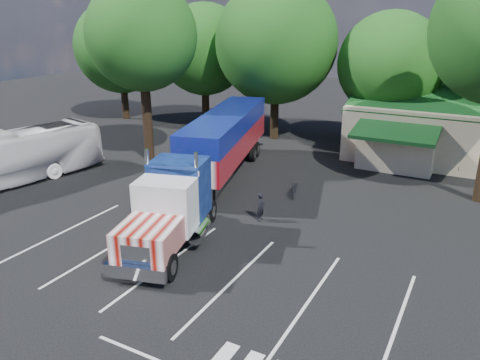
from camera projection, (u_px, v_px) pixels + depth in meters
The scene contains 10 objects.
ground at pixel (234, 215), 25.16m from camera, with size 120.00×120.00×0.00m, color black.
tree_row_a at pixel (121, 47), 46.33m from camera, with size 9.00×9.00×11.68m.
tree_row_b at pixel (204, 50), 43.39m from camera, with size 8.40×8.40×11.35m.
tree_row_c at pixel (276, 43), 38.18m from camera, with size 10.00×10.00×13.05m.
tree_row_d at pixel (390, 65), 35.71m from camera, with size 8.00×8.00×10.60m.
tree_near_left at pixel (142, 36), 31.91m from camera, with size 7.60×7.60×12.65m.
semi_truck at pixel (215, 150), 28.06m from camera, with size 8.03×20.95×4.40m.
woman at pixel (261, 207), 24.19m from camera, with size 0.56×0.37×1.53m, color black.
bicycle at pixel (295, 188), 27.69m from camera, with size 0.64×1.83×0.96m, color black.
tour_bus at pixel (6, 158), 29.21m from camera, with size 2.85×12.20×3.40m, color silver.
Camera 1 is at (11.26, -20.19, 10.11)m, focal length 35.00 mm.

